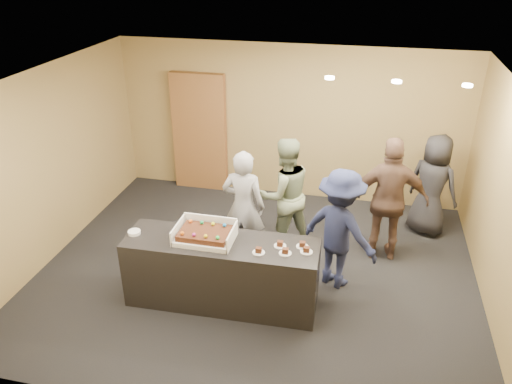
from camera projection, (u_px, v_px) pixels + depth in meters
The scene contains 17 objects.
room at pixel (257, 185), 6.44m from camera, with size 6.04×6.00×2.70m.
serving_counter at pixel (222, 272), 6.27m from camera, with size 2.40×0.70×0.90m, color black.
storage_cabinet at pixel (200, 133), 8.98m from camera, with size 0.98×0.15×2.16m, color brown.
cake_box at pixel (206, 236), 6.11m from camera, with size 0.71×0.49×0.21m.
sheet_cake at pixel (205, 233), 6.06m from camera, with size 0.61×0.42×0.12m.
plate_stack at pixel (134, 232), 6.23m from camera, with size 0.16×0.16×0.04m, color white.
slice_a at pixel (259, 251), 5.85m from camera, with size 0.15×0.15×0.07m.
slice_b at pixel (280, 244), 5.97m from camera, with size 0.15×0.15×0.07m.
slice_c at pixel (285, 252), 5.83m from camera, with size 0.15×0.15×0.07m.
slice_d at pixel (302, 245), 5.96m from camera, with size 0.15×0.15×0.07m.
slice_e at pixel (306, 250), 5.86m from camera, with size 0.15×0.15×0.07m.
person_server_grey at pixel (244, 207), 6.99m from camera, with size 0.61×0.40×1.68m, color #99999E.
person_sage_man at pixel (284, 194), 7.26m from camera, with size 0.84×0.66×1.74m, color gray.
person_navy_man at pixel (340, 229), 6.46m from camera, with size 1.07×0.62×1.66m, color #1D2346.
person_brown_extra at pixel (389, 200), 6.98m from camera, with size 1.08×0.45×1.85m, color brown.
person_dark_suit at pixel (432, 185), 7.67m from camera, with size 0.79×0.52×1.63m, color black.
ceiling_spotlights at pixel (397, 81), 5.96m from camera, with size 1.72×0.12×0.03m.
Camera 1 is at (1.28, -5.64, 4.19)m, focal length 35.00 mm.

